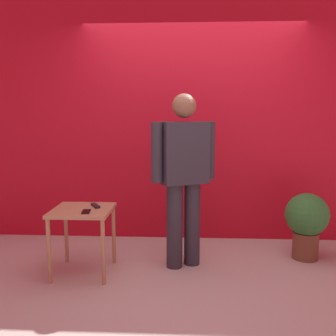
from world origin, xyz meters
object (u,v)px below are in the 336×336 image
(side_table, at_px, (83,219))
(tv_remote, at_px, (95,206))
(potted_plant, at_px, (307,220))
(standing_person, at_px, (184,172))
(cell_phone, at_px, (86,212))

(side_table, height_order, tv_remote, tv_remote)
(potted_plant, bearing_deg, tv_remote, -169.63)
(standing_person, xyz_separation_m, potted_plant, (1.26, 0.25, -0.53))
(side_table, bearing_deg, potted_plant, 11.99)
(side_table, bearing_deg, standing_person, 13.31)
(tv_remote, xyz_separation_m, potted_plant, (2.09, 0.38, -0.22))
(side_table, xyz_separation_m, tv_remote, (0.10, 0.08, 0.10))
(standing_person, distance_m, side_table, 1.05)
(side_table, bearing_deg, cell_phone, -59.98)
(standing_person, xyz_separation_m, tv_remote, (-0.83, -0.14, -0.31))
(side_table, distance_m, potted_plant, 2.25)
(side_table, height_order, potted_plant, potted_plant)
(tv_remote, relative_size, potted_plant, 0.25)
(standing_person, relative_size, cell_phone, 11.65)
(side_table, relative_size, potted_plant, 0.90)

